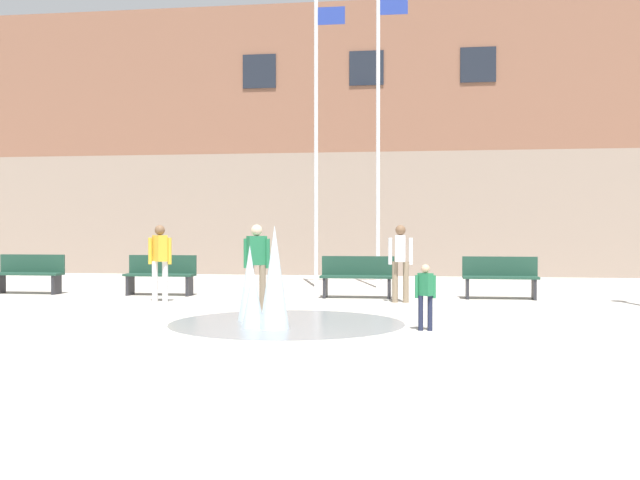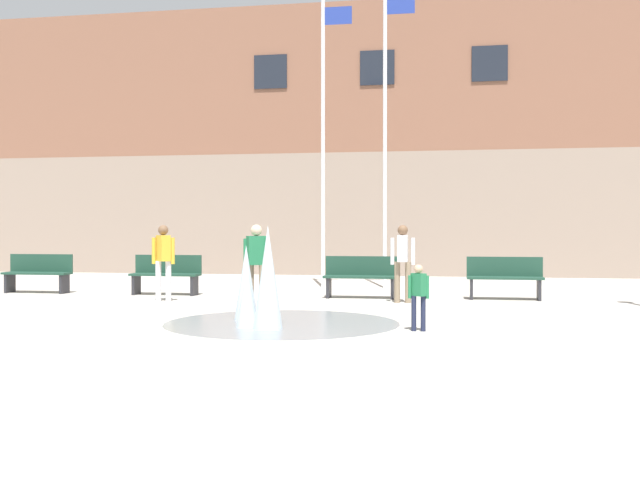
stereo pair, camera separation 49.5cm
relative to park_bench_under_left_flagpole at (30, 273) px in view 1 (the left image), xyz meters
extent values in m
plane|color=#B2ADA3|center=(7.25, -9.38, -0.48)|extent=(100.00, 100.00, 0.00)
cube|color=gray|center=(7.25, 10.69, 1.51)|extent=(36.00, 6.00, 3.98)
cube|color=brown|center=(7.25, 10.69, 5.93)|extent=(36.00, 6.00, 4.86)
cube|color=#1E232D|center=(3.75, 7.67, 6.17)|extent=(1.10, 0.06, 1.10)
cube|color=#1E232D|center=(7.25, 7.67, 6.17)|extent=(1.10, 0.06, 1.10)
cube|color=#1E232D|center=(10.75, 7.67, 6.17)|extent=(1.10, 0.06, 1.10)
cylinder|color=gray|center=(6.95, -4.52, -0.48)|extent=(3.77, 3.77, 0.01)
cone|color=silver|center=(6.54, -5.10, -0.02)|extent=(0.35, 0.35, 0.93)
cone|color=silver|center=(6.27, -4.23, 0.14)|extent=(0.40, 0.40, 1.24)
cone|color=silver|center=(6.90, -5.24, 0.31)|extent=(0.45, 0.45, 1.57)
cube|color=#28282D|center=(-0.70, -0.06, -0.26)|extent=(0.06, 0.40, 0.44)
cube|color=#28282D|center=(0.70, -0.06, -0.26)|extent=(0.06, 0.40, 0.44)
cube|color=#1E4233|center=(0.00, -0.06, -0.01)|extent=(1.60, 0.44, 0.05)
cube|color=#1E4233|center=(0.00, 0.14, 0.22)|extent=(1.60, 0.04, 0.42)
cube|color=#28282D|center=(2.47, -0.03, -0.26)|extent=(0.06, 0.40, 0.44)
cube|color=#28282D|center=(3.87, -0.03, -0.26)|extent=(0.06, 0.40, 0.44)
cube|color=#1E4233|center=(3.17, -0.03, -0.01)|extent=(1.60, 0.44, 0.05)
cube|color=#1E4233|center=(3.17, 0.17, 0.22)|extent=(1.60, 0.04, 0.42)
cube|color=#28282D|center=(6.97, -0.06, -0.26)|extent=(0.06, 0.40, 0.44)
cube|color=#28282D|center=(8.37, -0.06, -0.26)|extent=(0.06, 0.40, 0.44)
cube|color=#1E4233|center=(7.67, -0.06, -0.01)|extent=(1.60, 0.44, 0.05)
cube|color=#1E4233|center=(7.67, 0.14, 0.22)|extent=(1.60, 0.04, 0.42)
cube|color=#28282D|center=(10.04, 0.14, -0.26)|extent=(0.06, 0.40, 0.44)
cube|color=#28282D|center=(11.44, 0.14, -0.26)|extent=(0.06, 0.40, 0.44)
cube|color=#1E4233|center=(10.74, 0.14, -0.01)|extent=(1.60, 0.44, 0.05)
cube|color=#1E4233|center=(10.74, 0.34, 0.22)|extent=(1.60, 0.04, 0.42)
cylinder|color=silver|center=(3.59, -1.45, -0.06)|extent=(0.12, 0.12, 0.84)
cylinder|color=silver|center=(3.81, -1.45, -0.06)|extent=(0.12, 0.12, 0.84)
cube|color=gold|center=(3.70, -1.45, 0.63)|extent=(0.38, 0.39, 0.54)
sphere|color=brown|center=(3.70, -1.45, 1.01)|extent=(0.21, 0.21, 0.21)
cylinder|color=gold|center=(3.49, -1.45, 0.58)|extent=(0.08, 0.08, 0.55)
cylinder|color=gold|center=(3.91, -1.45, 0.58)|extent=(0.08, 0.08, 0.55)
cylinder|color=#1E233D|center=(9.08, -5.08, -0.22)|extent=(0.07, 0.07, 0.52)
cylinder|color=#1E233D|center=(9.21, -5.08, -0.22)|extent=(0.07, 0.07, 0.52)
cube|color=#237547|center=(9.15, -5.08, 0.21)|extent=(0.24, 0.23, 0.33)
sphere|color=tan|center=(9.15, -5.08, 0.44)|extent=(0.13, 0.13, 0.13)
cylinder|color=#237547|center=(9.02, -5.08, 0.17)|extent=(0.05, 0.05, 0.34)
cylinder|color=#237547|center=(9.28, -5.08, 0.17)|extent=(0.05, 0.05, 0.34)
cylinder|color=#89755B|center=(8.52, -0.88, -0.06)|extent=(0.12, 0.12, 0.84)
cylinder|color=#89755B|center=(8.74, -0.88, -0.06)|extent=(0.12, 0.12, 0.84)
cube|color=white|center=(8.63, -0.88, 0.63)|extent=(0.20, 0.34, 0.54)
sphere|color=brown|center=(8.63, -0.88, 1.01)|extent=(0.21, 0.21, 0.21)
cylinder|color=white|center=(8.42, -0.88, 0.58)|extent=(0.08, 0.08, 0.55)
cylinder|color=white|center=(8.84, -0.88, 0.58)|extent=(0.08, 0.08, 0.55)
cylinder|color=#89755B|center=(5.93, -2.69, -0.06)|extent=(0.12, 0.12, 0.84)
cylinder|color=#89755B|center=(6.15, -2.69, -0.06)|extent=(0.12, 0.12, 0.84)
cube|color=#237547|center=(6.04, -2.69, 0.63)|extent=(0.39, 0.35, 0.54)
sphere|color=beige|center=(6.04, -2.69, 1.01)|extent=(0.21, 0.21, 0.21)
cylinder|color=#237547|center=(5.83, -2.69, 0.58)|extent=(0.08, 0.08, 0.55)
cylinder|color=#237547|center=(6.25, -2.69, 0.58)|extent=(0.08, 0.08, 0.55)
cylinder|color=silver|center=(6.33, 2.86, 3.33)|extent=(0.10, 0.10, 7.61)
cube|color=#233893|center=(6.73, 2.86, 6.51)|extent=(0.70, 0.02, 0.45)
cylinder|color=silver|center=(7.93, 2.86, 3.42)|extent=(0.10, 0.10, 7.81)
cube|color=#233893|center=(8.33, 2.86, 6.70)|extent=(0.70, 0.02, 0.45)
camera|label=1|loc=(9.16, -16.26, 1.04)|focal=42.00mm
camera|label=2|loc=(9.65, -16.19, 1.04)|focal=42.00mm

